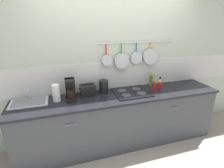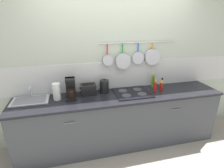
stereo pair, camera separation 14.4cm
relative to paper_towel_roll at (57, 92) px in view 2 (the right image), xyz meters
name	(u,v)px [view 2 (the right image)]	position (x,y,z in m)	size (l,w,h in m)	color
ground_plane	(120,142)	(0.94, -0.09, -1.01)	(12.00, 12.00, 0.00)	#9E9384
wall_back	(116,66)	(0.95, 0.26, 0.26)	(7.20, 0.15, 2.60)	#B2BCA8
cabinet_base	(120,121)	(0.94, -0.09, -0.59)	(3.19, 0.59, 0.85)	#3F4247
countertop	(121,96)	(0.94, -0.09, -0.14)	(3.23, 0.61, 0.03)	black
sink_basin	(30,100)	(-0.38, 0.04, -0.11)	(0.51, 0.32, 0.18)	#B7BABF
paper_towel_roll	(57,92)	(0.00, 0.00, 0.00)	(0.11, 0.11, 0.25)	white
coffee_maker	(71,90)	(0.20, 0.01, 0.01)	(0.15, 0.21, 0.31)	black
toaster	(88,89)	(0.46, 0.08, -0.04)	(0.25, 0.17, 0.17)	black
kettle	(104,86)	(0.72, 0.09, -0.02)	(0.14, 0.14, 0.23)	black
cooktop	(132,93)	(1.14, -0.04, -0.12)	(0.56, 0.49, 0.01)	black
bottle_dish_soap	(155,87)	(1.52, -0.08, -0.04)	(0.05, 0.05, 0.20)	red
bottle_hot_sauce	(153,81)	(1.58, 0.13, -0.02)	(0.05, 0.05, 0.24)	#4C721E
bottle_cooking_wine	(161,86)	(1.64, -0.05, -0.05)	(0.05, 0.05, 0.16)	red
bottle_vinegar	(162,84)	(1.70, 0.04, -0.04)	(0.05, 0.05, 0.18)	yellow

